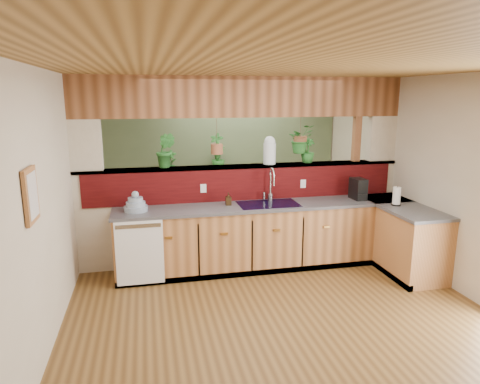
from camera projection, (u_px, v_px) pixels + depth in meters
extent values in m
cube|color=brown|center=(270.00, 299.00, 5.03)|extent=(4.60, 7.00, 0.01)
cube|color=brown|center=(274.00, 70.00, 4.47)|extent=(4.60, 7.00, 0.01)
cube|color=beige|center=(219.00, 152.00, 8.08)|extent=(4.60, 0.02, 2.60)
cube|color=beige|center=(51.00, 202.00, 4.26)|extent=(0.02, 7.00, 2.60)
cube|color=beige|center=(452.00, 183.00, 5.24)|extent=(0.02, 7.00, 2.60)
cube|color=beige|center=(244.00, 214.00, 6.17)|extent=(4.60, 0.15, 1.35)
cube|color=#410809|center=(246.00, 184.00, 5.99)|extent=(4.40, 0.02, 0.45)
cube|color=brown|center=(244.00, 166.00, 6.02)|extent=(4.60, 0.21, 0.04)
cube|color=brown|center=(245.00, 97.00, 5.81)|extent=(4.60, 0.15, 0.55)
cube|color=beige|center=(86.00, 147.00, 5.51)|extent=(0.40, 0.15, 0.70)
cube|color=beige|center=(381.00, 140.00, 6.39)|extent=(0.40, 0.15, 0.70)
cube|color=brown|center=(355.00, 167.00, 6.40)|extent=(0.10, 0.10, 2.60)
cube|color=brown|center=(244.00, 166.00, 6.02)|extent=(4.60, 0.21, 0.04)
cube|color=brown|center=(245.00, 97.00, 5.81)|extent=(4.60, 0.15, 0.55)
cube|color=#5B704C|center=(219.00, 152.00, 8.07)|extent=(4.55, 0.02, 2.55)
cube|color=#9B6235|center=(268.00, 237.00, 5.92)|extent=(4.10, 0.60, 0.86)
cube|color=#454549|center=(268.00, 205.00, 5.82)|extent=(4.14, 0.64, 0.04)
cube|color=#9B6235|center=(399.00, 238.00, 5.88)|extent=(0.60, 1.48, 0.86)
cube|color=#454549|center=(402.00, 206.00, 5.78)|extent=(0.64, 1.52, 0.04)
cube|color=#9B6235|center=(382.00, 229.00, 6.29)|extent=(0.60, 0.60, 0.86)
cube|color=#454549|center=(384.00, 199.00, 6.19)|extent=(0.64, 0.64, 0.04)
cube|color=black|center=(273.00, 271.00, 5.75)|extent=(4.10, 0.06, 0.08)
cube|color=black|center=(379.00, 266.00, 5.90)|extent=(0.06, 1.48, 0.08)
cube|color=white|center=(140.00, 253.00, 5.25)|extent=(0.58, 0.02, 0.82)
cube|color=#B7B7B2|center=(138.00, 226.00, 5.16)|extent=(0.54, 0.01, 0.05)
cube|color=black|center=(268.00, 205.00, 5.82)|extent=(0.82, 0.50, 0.03)
cube|color=black|center=(255.00, 212.00, 5.80)|extent=(0.34, 0.40, 0.16)
cube|color=black|center=(282.00, 210.00, 5.88)|extent=(0.34, 0.40, 0.16)
cube|color=#9B6235|center=(31.00, 195.00, 3.45)|extent=(0.03, 0.35, 0.45)
cube|color=silver|center=(33.00, 195.00, 3.46)|extent=(0.01, 0.27, 0.37)
cylinder|color=#B7B7B2|center=(270.00, 197.00, 6.02)|extent=(0.07, 0.07, 0.10)
cylinder|color=#B7B7B2|center=(270.00, 184.00, 5.98)|extent=(0.02, 0.02, 0.28)
torus|color=#B7B7B2|center=(272.00, 175.00, 5.88)|extent=(0.21, 0.06, 0.21)
cylinder|color=#B7B7B2|center=(274.00, 181.00, 5.81)|extent=(0.02, 0.02, 0.12)
cylinder|color=#B7B7B2|center=(264.00, 196.00, 5.99)|extent=(0.03, 0.03, 0.10)
cylinder|color=#8899B0|center=(136.00, 209.00, 5.46)|extent=(0.30, 0.30, 0.07)
cylinder|color=#8899B0|center=(136.00, 204.00, 5.44)|extent=(0.24, 0.24, 0.06)
cylinder|color=#8899B0|center=(135.00, 200.00, 5.43)|extent=(0.19, 0.19, 0.06)
sphere|color=#8899B0|center=(135.00, 195.00, 5.42)|extent=(0.09, 0.09, 0.09)
imported|color=#362613|center=(228.00, 199.00, 5.75)|extent=(0.08, 0.08, 0.17)
cube|color=black|center=(358.00, 189.00, 6.07)|extent=(0.16, 0.26, 0.30)
cube|color=black|center=(361.00, 197.00, 6.01)|extent=(0.14, 0.10, 0.10)
cylinder|color=silver|center=(360.00, 194.00, 6.03)|extent=(0.08, 0.08, 0.08)
cylinder|color=black|center=(396.00, 205.00, 5.75)|extent=(0.12, 0.12, 0.02)
cylinder|color=#B7B7B2|center=(397.00, 196.00, 5.73)|extent=(0.02, 0.02, 0.27)
cylinder|color=white|center=(397.00, 196.00, 5.73)|extent=(0.10, 0.10, 0.23)
cylinder|color=silver|center=(270.00, 154.00, 6.06)|extent=(0.18, 0.18, 0.30)
sphere|color=silver|center=(270.00, 142.00, 6.03)|extent=(0.16, 0.16, 0.16)
imported|color=#215D22|center=(166.00, 150.00, 5.74)|extent=(0.31, 0.29, 0.47)
imported|color=#215D22|center=(308.00, 150.00, 6.18)|extent=(0.22, 0.22, 0.36)
cylinder|color=brown|center=(217.00, 131.00, 5.83)|extent=(0.01, 0.01, 0.37)
cylinder|color=brown|center=(217.00, 149.00, 5.88)|extent=(0.17, 0.17, 0.14)
imported|color=#215D22|center=(217.00, 133.00, 5.84)|extent=(0.22, 0.19, 0.35)
cylinder|color=brown|center=(301.00, 127.00, 6.08)|extent=(0.01, 0.01, 0.29)
cylinder|color=brown|center=(300.00, 142.00, 6.12)|extent=(0.19, 0.19, 0.16)
imported|color=#215D22|center=(301.00, 125.00, 6.07)|extent=(0.45, 0.42, 0.40)
cube|color=black|center=(195.00, 198.00, 7.92)|extent=(1.57, 0.63, 1.02)
imported|color=#215D22|center=(171.00, 161.00, 7.67)|extent=(0.21, 0.15, 0.39)
imported|color=#215D22|center=(218.00, 158.00, 7.85)|extent=(0.33, 0.33, 0.44)
imported|color=#215D22|center=(286.00, 219.00, 7.05)|extent=(0.79, 0.73, 0.73)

